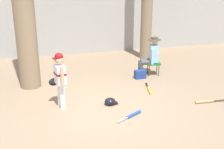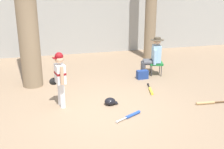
% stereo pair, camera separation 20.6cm
% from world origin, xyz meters
% --- Properties ---
extents(ground_plane, '(60.00, 60.00, 0.00)m').
position_xyz_m(ground_plane, '(0.00, 0.00, 0.00)').
color(ground_plane, '#897056').
extents(concrete_back_wall, '(18.00, 0.36, 2.87)m').
position_xyz_m(concrete_back_wall, '(0.00, 5.65, 1.43)').
color(concrete_back_wall, '#9E9E99').
rests_on(concrete_back_wall, ground).
extents(tree_behind_spectator, '(0.67, 0.67, 5.00)m').
position_xyz_m(tree_behind_spectator, '(2.73, 4.08, 2.16)').
color(tree_behind_spectator, '#7F6B51').
rests_on(tree_behind_spectator, ground).
extents(young_ballplayer, '(0.39, 0.57, 1.31)m').
position_xyz_m(young_ballplayer, '(-0.93, 0.53, 0.74)').
color(young_ballplayer, white).
rests_on(young_ballplayer, ground).
extents(folding_stool, '(0.49, 0.49, 0.41)m').
position_xyz_m(folding_stool, '(2.16, 2.10, 0.36)').
color(folding_stool, '#196B2D').
rests_on(folding_stool, ground).
extents(seated_spectator, '(0.68, 0.54, 1.20)m').
position_xyz_m(seated_spectator, '(2.06, 2.13, 0.64)').
color(seated_spectator, '#47474C').
rests_on(seated_spectator, ground).
extents(handbag_beside_stool, '(0.35, 0.19, 0.26)m').
position_xyz_m(handbag_beside_stool, '(1.62, 1.87, 0.13)').
color(handbag_beside_stool, navy).
rests_on(handbag_beside_stool, ground).
extents(bat_blue_youth, '(0.66, 0.39, 0.07)m').
position_xyz_m(bat_blue_youth, '(0.49, -0.43, 0.03)').
color(bat_blue_youth, '#2347AD').
rests_on(bat_blue_youth, ground).
extents(bat_yellow_trainer, '(0.23, 0.74, 0.07)m').
position_xyz_m(bat_yellow_trainer, '(1.47, 0.85, 0.03)').
color(bat_yellow_trainer, yellow).
rests_on(bat_yellow_trainer, ground).
extents(bat_wood_tan, '(0.78, 0.14, 0.07)m').
position_xyz_m(bat_wood_tan, '(2.48, -0.27, 0.03)').
color(bat_wood_tan, tan).
rests_on(bat_wood_tan, ground).
extents(batting_helmet_black, '(0.32, 0.24, 0.18)m').
position_xyz_m(batting_helmet_black, '(0.21, 0.30, 0.08)').
color(batting_helmet_black, black).
rests_on(batting_helmet_black, ground).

